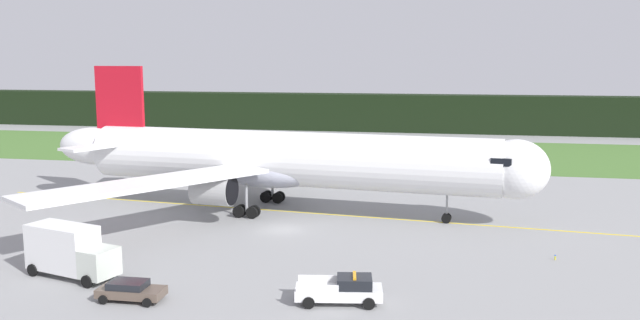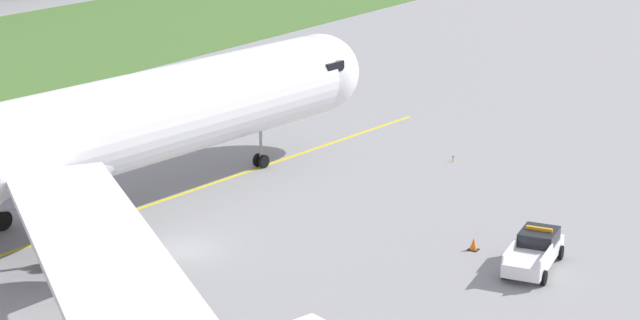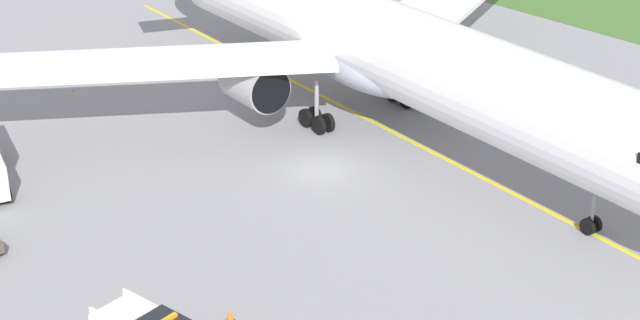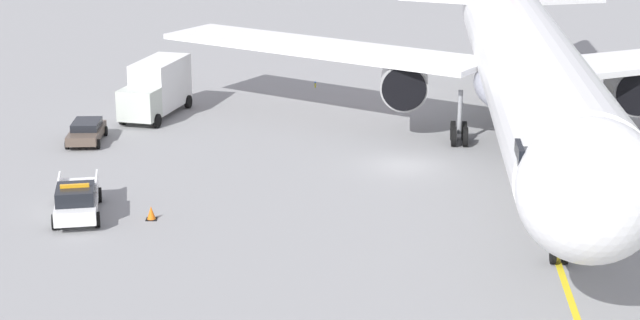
# 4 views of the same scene
# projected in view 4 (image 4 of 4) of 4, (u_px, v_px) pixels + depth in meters

# --- Properties ---
(ground) EXTENTS (320.00, 320.00, 0.00)m
(ground) POSITION_uv_depth(u_px,v_px,m) (403.00, 165.00, 60.80)
(ground) COLOR gray
(taxiway_centerline_main) EXTENTS (66.97, 7.10, 0.01)m
(taxiway_centerline_main) POSITION_uv_depth(u_px,v_px,m) (522.00, 159.00, 62.03)
(taxiway_centerline_main) COLOR yellow
(taxiway_centerline_main) RESTS_ON ground
(airliner) EXTENTS (52.46, 47.25, 14.71)m
(airliner) POSITION_uv_depth(u_px,v_px,m) (527.00, 68.00, 61.08)
(airliner) COLOR white
(airliner) RESTS_ON ground
(ops_pickup_truck) EXTENTS (5.78, 2.93, 1.94)m
(ops_pickup_truck) POSITION_uv_depth(u_px,v_px,m) (77.00, 199.00, 52.33)
(ops_pickup_truck) COLOR white
(ops_pickup_truck) RESTS_ON ground
(catering_truck) EXTENTS (7.48, 4.31, 3.87)m
(catering_truck) POSITION_uv_depth(u_px,v_px,m) (157.00, 87.00, 71.19)
(catering_truck) COLOR beige
(catering_truck) RESTS_ON ground
(staff_car) EXTENTS (4.31, 2.12, 1.30)m
(staff_car) POSITION_uv_depth(u_px,v_px,m) (87.00, 131.00, 65.30)
(staff_car) COLOR brown
(staff_car) RESTS_ON ground
(apron_cone) EXTENTS (0.54, 0.54, 0.68)m
(apron_cone) POSITION_uv_depth(u_px,v_px,m) (151.00, 213.00, 52.12)
(apron_cone) COLOR black
(apron_cone) RESTS_ON ground
(taxiway_edge_light_west) EXTENTS (0.12, 0.12, 0.47)m
(taxiway_edge_light_west) POSITION_uv_depth(u_px,v_px,m) (315.00, 84.00, 79.68)
(taxiway_edge_light_west) COLOR yellow
(taxiway_edge_light_west) RESTS_ON ground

